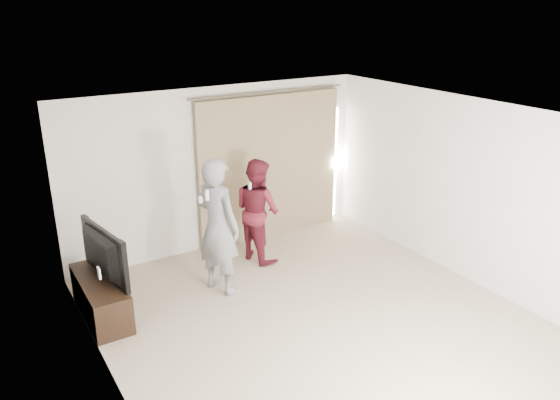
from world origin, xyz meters
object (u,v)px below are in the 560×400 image
(tv_console, at_px, (101,298))
(person_woman, at_px, (258,210))
(tv, at_px, (95,256))
(person_man, at_px, (218,226))

(tv_console, xyz_separation_m, person_woman, (2.52, 0.40, 0.55))
(tv_console, distance_m, person_woman, 2.61)
(tv, height_order, person_man, person_man)
(person_man, bearing_deg, tv_console, 173.17)
(tv_console, height_order, person_man, person_man)
(person_man, bearing_deg, person_woman, 32.01)
(tv_console, bearing_deg, tv, 0.00)
(tv, xyz_separation_m, person_man, (1.58, -0.19, 0.11))
(tv_console, bearing_deg, person_man, -6.83)
(person_man, height_order, person_woman, person_man)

